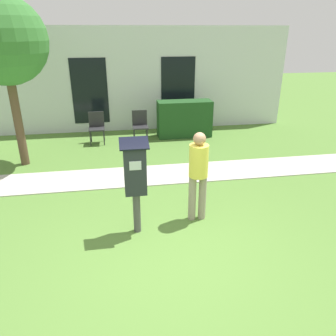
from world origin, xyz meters
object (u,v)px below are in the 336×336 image
at_px(parking_meter, 135,175).
at_px(outdoor_chair_middle, 140,123).
at_px(person_standing, 198,170).
at_px(outdoor_chair_left, 97,125).

relative_size(parking_meter, outdoor_chair_middle, 1.77).
bearing_deg(outdoor_chair_middle, person_standing, -67.25).
bearing_deg(outdoor_chair_middle, outdoor_chair_left, -165.46).
bearing_deg(person_standing, parking_meter, -145.88).
height_order(parking_meter, person_standing, parking_meter).
xyz_separation_m(person_standing, outdoor_chair_middle, (-0.59, 4.56, -0.40)).
height_order(person_standing, outdoor_chair_middle, person_standing).
relative_size(outdoor_chair_left, outdoor_chair_middle, 1.00).
xyz_separation_m(outdoor_chair_left, outdoor_chair_middle, (1.26, -0.02, 0.00)).
bearing_deg(person_standing, outdoor_chair_middle, 119.72).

